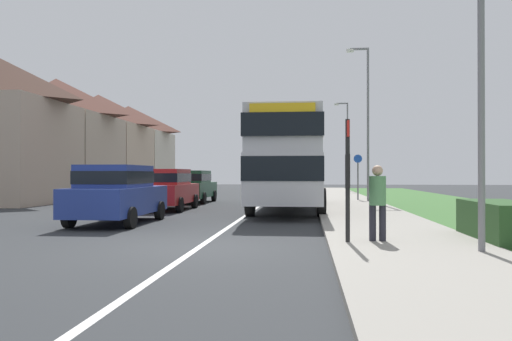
% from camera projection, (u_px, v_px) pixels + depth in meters
% --- Properties ---
extents(ground_plane, '(120.00, 120.00, 0.00)m').
position_uv_depth(ground_plane, '(199.00, 247.00, 10.06)').
color(ground_plane, '#2D3033').
extents(lane_marking_centre, '(0.14, 60.00, 0.01)m').
position_uv_depth(lane_marking_centre, '(247.00, 215.00, 18.02)').
color(lane_marking_centre, silver).
rests_on(lane_marking_centre, ground_plane).
extents(pavement_near_side, '(3.20, 68.00, 0.12)m').
position_uv_depth(pavement_near_side, '(371.00, 219.00, 15.60)').
color(pavement_near_side, gray).
rests_on(pavement_near_side, ground_plane).
extents(roadside_hedge, '(1.10, 2.69, 0.90)m').
position_uv_depth(roadside_hedge, '(502.00, 223.00, 10.53)').
color(roadside_hedge, '#2D5128').
rests_on(roadside_hedge, ground_plane).
extents(double_decker_bus, '(2.80, 10.80, 3.70)m').
position_uv_depth(double_decker_bus, '(289.00, 158.00, 20.32)').
color(double_decker_bus, '#BCBCC1').
rests_on(double_decker_bus, ground_plane).
extents(parked_car_blue, '(1.95, 4.33, 1.75)m').
position_uv_depth(parked_car_blue, '(117.00, 192.00, 14.82)').
color(parked_car_blue, navy).
rests_on(parked_car_blue, ground_plane).
extents(parked_car_red, '(2.00, 4.16, 1.69)m').
position_uv_depth(parked_car_red, '(166.00, 188.00, 20.41)').
color(parked_car_red, '#B21E1E').
rests_on(parked_car_red, ground_plane).
extents(parked_car_dark_green, '(1.94, 4.45, 1.66)m').
position_uv_depth(parked_car_dark_green, '(192.00, 185.00, 25.60)').
color(parked_car_dark_green, '#19472D').
rests_on(parked_car_dark_green, ground_plane).
extents(pedestrian_at_stop, '(0.34, 0.34, 1.67)m').
position_uv_depth(pedestrian_at_stop, '(378.00, 199.00, 10.17)').
color(pedestrian_at_stop, '#23232D').
rests_on(pedestrian_at_stop, ground_plane).
extents(bus_stop_sign, '(0.09, 0.52, 2.60)m').
position_uv_depth(bus_stop_sign, '(348.00, 172.00, 10.03)').
color(bus_stop_sign, black).
rests_on(bus_stop_sign, ground_plane).
extents(cycle_route_sign, '(0.44, 0.08, 2.52)m').
position_uv_depth(cycle_route_sign, '(358.00, 175.00, 26.37)').
color(cycle_route_sign, slate).
rests_on(cycle_route_sign, ground_plane).
extents(street_lamp_near, '(1.14, 0.20, 7.97)m').
position_uv_depth(street_lamp_near, '(475.00, 3.00, 8.84)').
color(street_lamp_near, slate).
rests_on(street_lamp_near, ground_plane).
extents(street_lamp_mid, '(1.14, 0.20, 7.91)m').
position_uv_depth(street_lamp_mid, '(366.00, 115.00, 25.22)').
color(street_lamp_mid, slate).
rests_on(street_lamp_mid, ground_plane).
extents(street_lamp_far, '(1.14, 0.20, 7.35)m').
position_uv_depth(street_lamp_far, '(346.00, 141.00, 40.79)').
color(street_lamp_far, slate).
rests_on(street_lamp_far, ground_plane).
extents(house_terrace_far_side, '(6.80, 25.32, 7.50)m').
position_uv_depth(house_terrace_far_side, '(79.00, 141.00, 34.35)').
color(house_terrace_far_side, tan).
rests_on(house_terrace_far_side, ground_plane).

